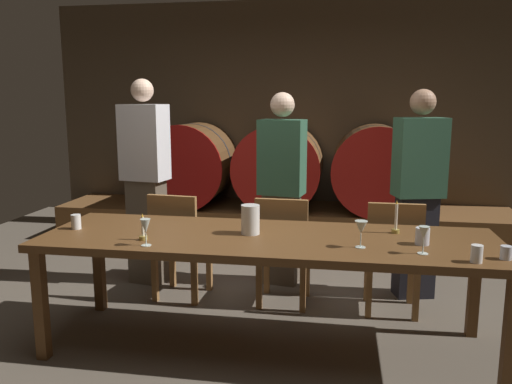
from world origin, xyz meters
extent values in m
plane|color=brown|center=(0.00, 0.00, 0.00)|extent=(7.44, 7.44, 0.00)
cube|color=brown|center=(0.00, 3.01, 1.38)|extent=(5.72, 0.24, 2.75)
cube|color=brown|center=(0.00, 2.46, 0.20)|extent=(5.15, 0.90, 0.39)
cylinder|color=#513319|center=(-1.07, 2.46, 0.87)|extent=(0.94, 0.88, 0.94)
cylinder|color=#9E1411|center=(-1.07, 2.00, 0.87)|extent=(0.96, 0.03, 0.96)
cylinder|color=#9E1411|center=(-1.07, 2.91, 0.87)|extent=(0.96, 0.03, 0.96)
cylinder|color=#2D2D33|center=(-1.07, 2.46, 0.87)|extent=(0.95, 0.04, 0.95)
cylinder|color=brown|center=(-0.03, 2.46, 0.87)|extent=(0.94, 0.88, 0.94)
cylinder|color=#B21C16|center=(-0.03, 2.00, 0.87)|extent=(0.96, 0.03, 0.96)
cylinder|color=#B21C16|center=(-0.03, 2.91, 0.87)|extent=(0.96, 0.03, 0.96)
cylinder|color=#2D2D33|center=(-0.03, 2.46, 0.87)|extent=(0.95, 0.04, 0.95)
cylinder|color=#513319|center=(1.03, 2.46, 0.87)|extent=(0.94, 0.88, 0.94)
cylinder|color=#B21C16|center=(1.03, 2.00, 0.87)|extent=(0.96, 0.03, 0.96)
cylinder|color=#B21C16|center=(1.03, 2.91, 0.87)|extent=(0.96, 0.03, 0.96)
cylinder|color=#2D2D33|center=(1.03, 2.46, 0.87)|extent=(0.95, 0.04, 0.95)
cube|color=brown|center=(0.22, -0.15, 0.73)|extent=(2.89, 0.90, 0.05)
cube|color=brown|center=(-1.15, -0.54, 0.35)|extent=(0.07, 0.07, 0.70)
cube|color=brown|center=(1.58, -0.54, 0.35)|extent=(0.07, 0.07, 0.70)
cube|color=brown|center=(-1.15, 0.24, 0.35)|extent=(0.07, 0.07, 0.70)
cube|color=brown|center=(1.58, 0.24, 0.35)|extent=(0.07, 0.07, 0.70)
cube|color=olive|center=(-0.61, 0.62, 0.44)|extent=(0.44, 0.44, 0.04)
cube|color=olive|center=(-0.62, 0.44, 0.67)|extent=(0.40, 0.08, 0.42)
cube|color=olive|center=(-0.42, 0.77, 0.21)|extent=(0.05, 0.05, 0.42)
cube|color=olive|center=(-0.76, 0.80, 0.21)|extent=(0.05, 0.05, 0.42)
cube|color=olive|center=(-0.45, 0.43, 0.21)|extent=(0.05, 0.05, 0.42)
cube|color=olive|center=(-0.79, 0.47, 0.21)|extent=(0.05, 0.05, 0.42)
cube|color=olive|center=(0.24, 0.61, 0.44)|extent=(0.41, 0.41, 0.04)
cube|color=olive|center=(0.23, 0.43, 0.67)|extent=(0.40, 0.05, 0.42)
cube|color=olive|center=(0.41, 0.78, 0.21)|extent=(0.05, 0.05, 0.42)
cube|color=olive|center=(0.07, 0.79, 0.21)|extent=(0.05, 0.05, 0.42)
cube|color=olive|center=(0.40, 0.44, 0.21)|extent=(0.05, 0.05, 0.42)
cube|color=olive|center=(0.06, 0.45, 0.21)|extent=(0.05, 0.05, 0.42)
cube|color=olive|center=(1.07, 0.59, 0.44)|extent=(0.40, 0.40, 0.04)
cube|color=olive|center=(1.06, 0.41, 0.67)|extent=(0.40, 0.04, 0.42)
cube|color=olive|center=(1.24, 0.76, 0.21)|extent=(0.04, 0.04, 0.42)
cube|color=olive|center=(0.90, 0.76, 0.21)|extent=(0.04, 0.04, 0.42)
cube|color=olive|center=(1.23, 0.42, 0.21)|extent=(0.04, 0.04, 0.42)
cube|color=olive|center=(0.89, 0.42, 0.21)|extent=(0.04, 0.04, 0.42)
cube|color=brown|center=(-1.01, 0.89, 0.46)|extent=(0.33, 0.24, 0.92)
cube|color=silver|center=(-1.01, 0.89, 1.25)|extent=(0.41, 0.30, 0.65)
sphere|color=beige|center=(-1.01, 0.89, 1.69)|extent=(0.19, 0.19, 0.19)
cube|color=brown|center=(0.16, 1.07, 0.40)|extent=(0.33, 0.25, 0.80)
cube|color=#336047|center=(0.16, 1.07, 1.12)|extent=(0.42, 0.30, 0.64)
sphere|color=beige|center=(0.16, 1.07, 1.57)|extent=(0.21, 0.21, 0.21)
cube|color=black|center=(1.28, 0.94, 0.42)|extent=(0.34, 0.27, 0.84)
cube|color=#336047|center=(1.28, 0.94, 1.16)|extent=(0.43, 0.32, 0.63)
sphere|color=tan|center=(1.28, 0.94, 1.59)|extent=(0.20, 0.20, 0.20)
cylinder|color=olive|center=(-0.53, -0.37, 0.77)|extent=(0.05, 0.05, 0.02)
cylinder|color=#EDE5CC|center=(-0.53, -0.37, 0.84)|extent=(0.02, 0.02, 0.12)
cone|color=yellow|center=(-0.53, -0.37, 0.91)|extent=(0.01, 0.01, 0.02)
cylinder|color=olive|center=(1.03, 0.06, 0.77)|extent=(0.05, 0.05, 0.02)
cylinder|color=#EDE5CC|center=(1.03, 0.06, 0.86)|extent=(0.02, 0.02, 0.17)
cone|color=yellow|center=(1.03, 0.06, 0.96)|extent=(0.01, 0.01, 0.02)
cylinder|color=white|center=(0.10, -0.12, 0.85)|extent=(0.12, 0.12, 0.19)
cylinder|color=silver|center=(-0.47, -0.49, 0.75)|extent=(0.06, 0.06, 0.00)
cylinder|color=silver|center=(-0.47, -0.49, 0.79)|extent=(0.01, 0.01, 0.07)
cone|color=silver|center=(-0.47, -0.49, 0.87)|extent=(0.06, 0.06, 0.09)
cylinder|color=silver|center=(0.79, -0.32, 0.75)|extent=(0.06, 0.06, 0.00)
cylinder|color=silver|center=(0.79, -0.32, 0.80)|extent=(0.01, 0.01, 0.08)
cone|color=silver|center=(0.79, -0.32, 0.88)|extent=(0.08, 0.08, 0.08)
cylinder|color=silver|center=(1.13, -0.39, 0.75)|extent=(0.06, 0.06, 0.00)
cylinder|color=silver|center=(1.13, -0.39, 0.80)|extent=(0.01, 0.01, 0.08)
cone|color=silver|center=(1.13, -0.39, 0.88)|extent=(0.06, 0.06, 0.07)
cylinder|color=white|center=(-1.08, -0.19, 0.80)|extent=(0.06, 0.06, 0.10)
cylinder|color=silver|center=(1.16, -0.19, 0.80)|extent=(0.08, 0.08, 0.10)
cylinder|color=white|center=(1.39, -0.50, 0.80)|extent=(0.06, 0.06, 0.10)
cylinder|color=silver|center=(1.56, -0.42, 0.79)|extent=(0.06, 0.06, 0.08)
camera|label=1|loc=(0.67, -3.28, 1.61)|focal=35.98mm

